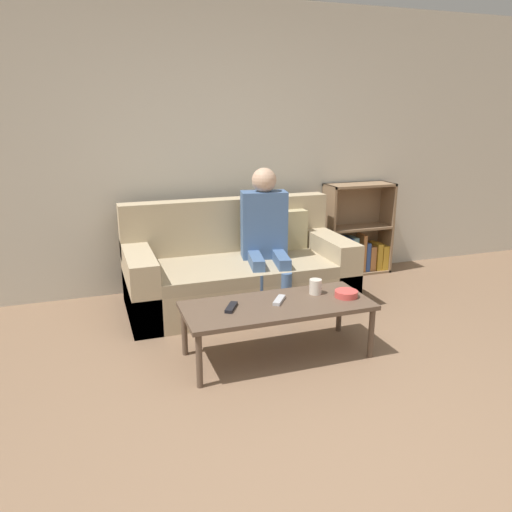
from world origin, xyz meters
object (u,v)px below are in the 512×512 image
(coffee_table, at_px, (278,308))
(tv_remote_0, at_px, (231,307))
(bookshelf, at_px, (355,240))
(person_adult, at_px, (265,229))
(tv_remote_1, at_px, (279,300))
(cup_near, at_px, (315,287))
(couch, at_px, (238,272))
(snack_bowl, at_px, (346,294))

(coffee_table, height_order, tv_remote_0, tv_remote_0)
(bookshelf, relative_size, tv_remote_0, 5.47)
(person_adult, xyz_separation_m, tv_remote_1, (-0.24, -0.94, -0.27))
(coffee_table, distance_m, cup_near, 0.35)
(bookshelf, height_order, tv_remote_1, bookshelf)
(couch, relative_size, tv_remote_0, 11.17)
(bookshelf, distance_m, snack_bowl, 1.81)
(bookshelf, bearing_deg, tv_remote_0, -140.34)
(couch, xyz_separation_m, tv_remote_0, (-0.37, -1.04, 0.11))
(bookshelf, bearing_deg, person_adult, -156.51)
(bookshelf, height_order, person_adult, person_adult)
(tv_remote_0, xyz_separation_m, snack_bowl, (0.82, -0.05, 0.01))
(couch, xyz_separation_m, person_adult, (0.22, -0.08, 0.39))
(person_adult, distance_m, snack_bowl, 1.07)
(bookshelf, bearing_deg, tv_remote_1, -134.53)
(bookshelf, height_order, cup_near, bookshelf)
(bookshelf, relative_size, person_adult, 0.79)
(snack_bowl, bearing_deg, coffee_table, 175.83)
(couch, height_order, tv_remote_1, couch)
(bookshelf, relative_size, snack_bowl, 5.82)
(coffee_table, height_order, person_adult, person_adult)
(snack_bowl, bearing_deg, person_adult, 102.92)
(tv_remote_1, bearing_deg, couch, 124.79)
(cup_near, bearing_deg, tv_remote_1, -168.82)
(bookshelf, xyz_separation_m, coffee_table, (-1.46, -1.50, 0.01))
(couch, distance_m, snack_bowl, 1.19)
(couch, xyz_separation_m, bookshelf, (1.42, 0.44, 0.06))
(bookshelf, relative_size, coffee_table, 0.73)
(bookshelf, bearing_deg, coffee_table, -134.37)
(person_adult, bearing_deg, couch, 170.26)
(couch, relative_size, coffee_table, 1.49)
(couch, bearing_deg, snack_bowl, -67.59)
(couch, height_order, snack_bowl, couch)
(bookshelf, height_order, snack_bowl, bookshelf)
(bookshelf, xyz_separation_m, tv_remote_0, (-1.79, -1.48, 0.05))
(couch, distance_m, cup_near, 1.02)
(coffee_table, relative_size, person_adult, 1.08)
(person_adult, relative_size, cup_near, 11.12)
(couch, distance_m, tv_remote_0, 1.11)
(tv_remote_1, bearing_deg, bookshelf, 81.62)
(person_adult, distance_m, cup_near, 0.92)
(cup_near, bearing_deg, coffee_table, -164.22)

